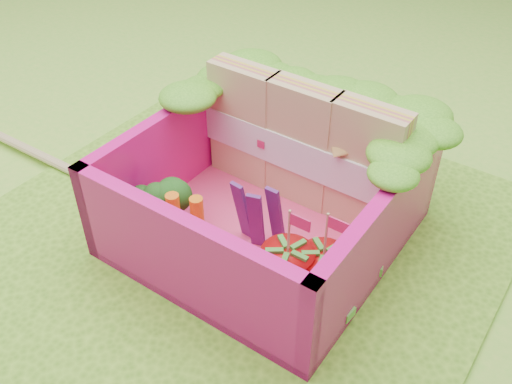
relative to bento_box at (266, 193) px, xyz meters
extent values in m
plane|color=#7ACB39|center=(-0.12, -0.09, -0.31)|extent=(14.00, 14.00, 0.00)
cube|color=#599822|center=(-0.12, -0.09, -0.29)|extent=(2.60, 2.60, 0.03)
cube|color=#E73A70|center=(0.00, 0.00, -0.25)|extent=(1.30, 1.30, 0.05)
cube|color=#E21383|center=(0.00, 0.61, 0.00)|extent=(1.30, 0.07, 0.55)
cube|color=#E21383|center=(0.00, -0.61, 0.00)|extent=(1.30, 0.07, 0.55)
cube|color=#E21383|center=(-0.61, 0.00, 0.00)|extent=(0.07, 1.30, 0.55)
cube|color=#E21383|center=(0.61, 0.00, 0.00)|extent=(0.07, 1.30, 0.55)
ellipsoid|color=#338818|center=(-0.50, 0.58, 0.33)|extent=(0.30, 0.30, 0.11)
ellipsoid|color=#338818|center=(-0.36, 0.58, 0.33)|extent=(0.30, 0.30, 0.11)
ellipsoid|color=#338818|center=(-0.21, 0.58, 0.33)|extent=(0.30, 0.30, 0.11)
ellipsoid|color=#338818|center=(-0.07, 0.58, 0.33)|extent=(0.30, 0.30, 0.11)
ellipsoid|color=#338818|center=(0.07, 0.58, 0.33)|extent=(0.30, 0.30, 0.11)
ellipsoid|color=#338818|center=(0.21, 0.58, 0.33)|extent=(0.30, 0.30, 0.11)
ellipsoid|color=#338818|center=(0.36, 0.58, 0.33)|extent=(0.30, 0.30, 0.11)
ellipsoid|color=#338818|center=(0.50, 0.58, 0.33)|extent=(0.30, 0.30, 0.11)
ellipsoid|color=#338818|center=(-0.58, 0.10, 0.33)|extent=(0.27, 0.27, 0.10)
ellipsoid|color=#338818|center=(-0.58, 0.24, 0.33)|extent=(0.27, 0.27, 0.10)
ellipsoid|color=#338818|center=(-0.58, 0.38, 0.33)|extent=(0.27, 0.27, 0.10)
ellipsoid|color=#338818|center=(-0.58, 0.52, 0.33)|extent=(0.27, 0.27, 0.10)
ellipsoid|color=#338818|center=(0.58, 0.10, 0.33)|extent=(0.27, 0.27, 0.10)
ellipsoid|color=#338818|center=(0.58, 0.24, 0.33)|extent=(0.27, 0.27, 0.10)
ellipsoid|color=#338818|center=(0.58, 0.38, 0.33)|extent=(0.27, 0.27, 0.10)
ellipsoid|color=#338818|center=(0.58, 0.52, 0.33)|extent=(0.27, 0.27, 0.10)
cube|color=tan|center=(-0.37, 0.33, 0.12)|extent=(0.39, 0.15, 0.68)
cube|color=tan|center=(0.00, 0.33, 0.12)|extent=(0.39, 0.15, 0.68)
cube|color=tan|center=(0.37, 0.33, 0.12)|extent=(0.39, 0.15, 0.68)
cube|color=white|center=(0.00, 0.33, 0.08)|extent=(1.24, 0.19, 0.20)
cylinder|color=#73AD54|center=(-0.44, -0.34, -0.16)|extent=(0.12, 0.12, 0.13)
ellipsoid|color=#124415|center=(-0.44, -0.34, -0.03)|extent=(0.34, 0.34, 0.12)
cylinder|color=orange|center=(-0.32, -0.34, -0.08)|extent=(0.07, 0.07, 0.28)
cylinder|color=orange|center=(-0.24, -0.26, -0.10)|extent=(0.07, 0.07, 0.25)
cube|color=#4F1A5D|center=(-0.04, -0.15, -0.04)|extent=(0.07, 0.03, 0.38)
cube|color=#4F1A5D|center=(0.06, -0.17, -0.04)|extent=(0.07, 0.04, 0.38)
cube|color=#4F1A5D|center=(0.11, -0.09, -0.04)|extent=(0.07, 0.02, 0.38)
cone|color=red|center=(0.33, -0.32, -0.10)|extent=(0.25, 0.25, 0.25)
cylinder|color=tan|center=(0.33, -0.32, 0.14)|extent=(0.01, 0.01, 0.24)
cube|color=#D3235D|center=(0.38, -0.32, 0.22)|extent=(0.10, 0.01, 0.06)
cone|color=red|center=(0.46, -0.23, -0.11)|extent=(0.23, 0.23, 0.23)
cylinder|color=tan|center=(0.46, -0.23, 0.13)|extent=(0.01, 0.01, 0.24)
cube|color=#D3235D|center=(0.51, -0.23, 0.21)|extent=(0.10, 0.01, 0.06)
cube|color=#63B037|center=(0.50, -0.01, -0.20)|extent=(0.32, 0.18, 0.05)
cube|color=#63B037|center=(0.50, -0.28, -0.20)|extent=(0.33, 0.10, 0.05)
cube|color=tan|center=(-1.17, -0.24, -0.25)|extent=(2.15, 0.09, 0.05)
cube|color=tan|center=(-1.12, -0.23, -0.25)|extent=(2.15, 0.09, 0.05)
camera|label=1|loc=(1.24, -1.87, 1.79)|focal=40.00mm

